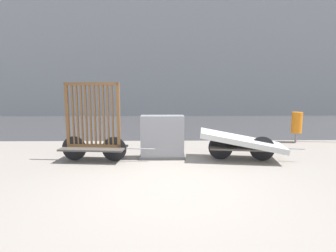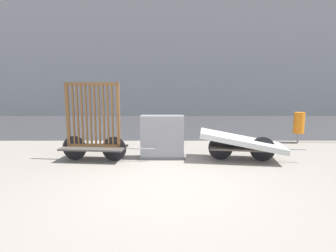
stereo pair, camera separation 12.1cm
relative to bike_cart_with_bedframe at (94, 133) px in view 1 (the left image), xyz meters
name	(u,v)px [view 1 (the left image)]	position (x,y,z in m)	size (l,w,h in m)	color
ground_plane	(170,186)	(1.76, -1.70, -0.66)	(60.00, 60.00, 0.00)	gray
road_strip	(166,124)	(1.76, 6.35, -0.66)	(56.00, 7.91, 0.01)	#38383A
building_facade	(165,25)	(1.76, 12.31, 5.28)	(48.00, 4.00, 11.88)	gray
bike_cart_with_bedframe	(94,133)	(0.00, 0.00, 0.00)	(2.23, 0.80, 1.86)	#4C4742
bike_cart_with_mattress	(242,142)	(3.53, 0.00, -0.22)	(2.48, 1.17, 0.71)	#4C4742
utility_cabinet	(162,139)	(1.63, 0.21, -0.17)	(1.11, 0.47, 1.06)	#4C4C4C
trash_bin	(297,123)	(5.91, 2.05, -0.02)	(0.32, 0.32, 0.98)	gray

